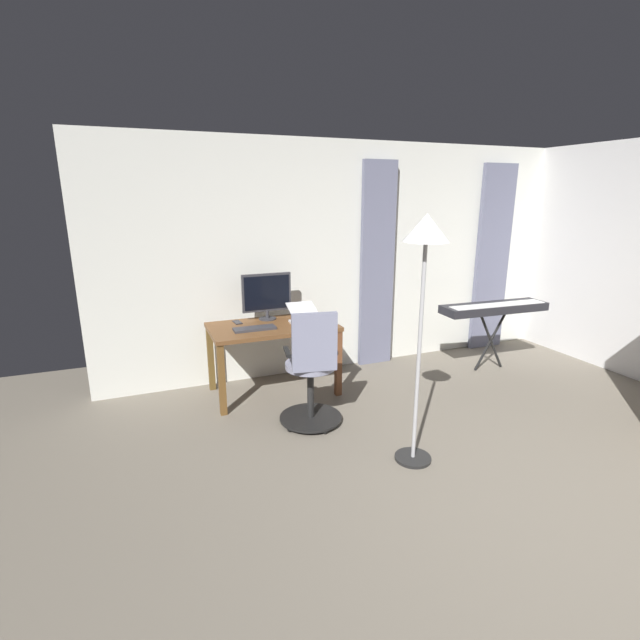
{
  "coord_description": "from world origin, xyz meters",
  "views": [
    {
      "loc": [
        2.26,
        1.4,
        1.98
      ],
      "look_at": [
        0.78,
        -2.29,
        0.9
      ],
      "focal_mm": 25.95,
      "sensor_mm": 36.0,
      "label": 1
    }
  ],
  "objects_px": {
    "laptop": "(304,317)",
    "computer_mouse": "(295,314)",
    "computer_monitor": "(267,294)",
    "computer_keyboard": "(255,329)",
    "floor_lamp": "(425,258)",
    "piano_keyboard": "(494,309)",
    "desk": "(273,334)",
    "office_chair": "(312,373)",
    "cell_phone_face_up": "(237,322)"
  },
  "relations": [
    {
      "from": "laptop",
      "to": "computer_mouse",
      "type": "bearing_deg",
      "value": -87.56
    },
    {
      "from": "computer_monitor",
      "to": "computer_keyboard",
      "type": "relative_size",
      "value": 1.27
    },
    {
      "from": "computer_keyboard",
      "to": "floor_lamp",
      "type": "xyz_separation_m",
      "value": [
        -0.84,
        1.52,
        0.82
      ]
    },
    {
      "from": "laptop",
      "to": "computer_monitor",
      "type": "bearing_deg",
      "value": -36.36
    },
    {
      "from": "computer_mouse",
      "to": "piano_keyboard",
      "type": "bearing_deg",
      "value": 165.78
    },
    {
      "from": "desk",
      "to": "laptop",
      "type": "distance_m",
      "value": 0.36
    },
    {
      "from": "office_chair",
      "to": "laptop",
      "type": "xyz_separation_m",
      "value": [
        -0.22,
        -0.79,
        0.28
      ]
    },
    {
      "from": "floor_lamp",
      "to": "computer_monitor",
      "type": "bearing_deg",
      "value": -71.55
    },
    {
      "from": "desk",
      "to": "office_chair",
      "type": "height_order",
      "value": "office_chair"
    },
    {
      "from": "desk",
      "to": "cell_phone_face_up",
      "type": "height_order",
      "value": "cell_phone_face_up"
    },
    {
      "from": "computer_keyboard",
      "to": "computer_mouse",
      "type": "xyz_separation_m",
      "value": [
        -0.53,
        -0.35,
        0.01
      ]
    },
    {
      "from": "desk",
      "to": "office_chair",
      "type": "distance_m",
      "value": 0.83
    },
    {
      "from": "computer_monitor",
      "to": "floor_lamp",
      "type": "bearing_deg",
      "value": 108.45
    },
    {
      "from": "computer_keyboard",
      "to": "laptop",
      "type": "relative_size",
      "value": 1.09
    },
    {
      "from": "cell_phone_face_up",
      "to": "computer_mouse",
      "type": "bearing_deg",
      "value": 178.74
    },
    {
      "from": "office_chair",
      "to": "computer_monitor",
      "type": "bearing_deg",
      "value": 105.73
    },
    {
      "from": "desk",
      "to": "floor_lamp",
      "type": "distance_m",
      "value": 1.97
    },
    {
      "from": "desk",
      "to": "laptop",
      "type": "height_order",
      "value": "laptop"
    },
    {
      "from": "computer_mouse",
      "to": "cell_phone_face_up",
      "type": "relative_size",
      "value": 0.69
    },
    {
      "from": "office_chair",
      "to": "floor_lamp",
      "type": "xyz_separation_m",
      "value": [
        -0.53,
        0.81,
        1.06
      ]
    },
    {
      "from": "computer_monitor",
      "to": "floor_lamp",
      "type": "xyz_separation_m",
      "value": [
        -0.62,
        1.85,
        0.57
      ]
    },
    {
      "from": "computer_mouse",
      "to": "floor_lamp",
      "type": "height_order",
      "value": "floor_lamp"
    },
    {
      "from": "cell_phone_face_up",
      "to": "piano_keyboard",
      "type": "relative_size",
      "value": 0.11
    },
    {
      "from": "cell_phone_face_up",
      "to": "floor_lamp",
      "type": "height_order",
      "value": "floor_lamp"
    },
    {
      "from": "cell_phone_face_up",
      "to": "computer_keyboard",
      "type": "bearing_deg",
      "value": 103.14
    },
    {
      "from": "office_chair",
      "to": "desk",
      "type": "bearing_deg",
      "value": 108.08
    },
    {
      "from": "desk",
      "to": "piano_keyboard",
      "type": "height_order",
      "value": "piano_keyboard"
    },
    {
      "from": "desk",
      "to": "computer_monitor",
      "type": "bearing_deg",
      "value": -93.17
    },
    {
      "from": "floor_lamp",
      "to": "computer_mouse",
      "type": "bearing_deg",
      "value": -80.75
    },
    {
      "from": "office_chair",
      "to": "piano_keyboard",
      "type": "height_order",
      "value": "office_chair"
    },
    {
      "from": "cell_phone_face_up",
      "to": "laptop",
      "type": "bearing_deg",
      "value": 154.84
    },
    {
      "from": "computer_keyboard",
      "to": "laptop",
      "type": "distance_m",
      "value": 0.54
    },
    {
      "from": "computer_keyboard",
      "to": "piano_keyboard",
      "type": "height_order",
      "value": "piano_keyboard"
    },
    {
      "from": "computer_monitor",
      "to": "office_chair",
      "type": "bearing_deg",
      "value": 95.07
    },
    {
      "from": "computer_mouse",
      "to": "desk",
      "type": "bearing_deg",
      "value": 37.54
    },
    {
      "from": "laptop",
      "to": "cell_phone_face_up",
      "type": "height_order",
      "value": "laptop"
    },
    {
      "from": "computer_keyboard",
      "to": "floor_lamp",
      "type": "relative_size",
      "value": 0.22
    },
    {
      "from": "computer_keyboard",
      "to": "laptop",
      "type": "xyz_separation_m",
      "value": [
        -0.53,
        -0.08,
        0.04
      ]
    },
    {
      "from": "laptop",
      "to": "floor_lamp",
      "type": "relative_size",
      "value": 0.2
    },
    {
      "from": "computer_monitor",
      "to": "piano_keyboard",
      "type": "distance_m",
      "value": 2.58
    },
    {
      "from": "office_chair",
      "to": "floor_lamp",
      "type": "height_order",
      "value": "floor_lamp"
    },
    {
      "from": "computer_monitor",
      "to": "piano_keyboard",
      "type": "relative_size",
      "value": 0.4
    },
    {
      "from": "laptop",
      "to": "piano_keyboard",
      "type": "height_order",
      "value": "laptop"
    },
    {
      "from": "office_chair",
      "to": "floor_lamp",
      "type": "relative_size",
      "value": 0.57
    },
    {
      "from": "office_chair",
      "to": "piano_keyboard",
      "type": "distance_m",
      "value": 2.48
    },
    {
      "from": "office_chair",
      "to": "computer_mouse",
      "type": "xyz_separation_m",
      "value": [
        -0.22,
        -1.06,
        0.25
      ]
    },
    {
      "from": "office_chair",
      "to": "computer_monitor",
      "type": "distance_m",
      "value": 1.16
    },
    {
      "from": "desk",
      "to": "computer_mouse",
      "type": "relative_size",
      "value": 12.45
    },
    {
      "from": "cell_phone_face_up",
      "to": "piano_keyboard",
      "type": "distance_m",
      "value": 2.87
    },
    {
      "from": "office_chair",
      "to": "computer_mouse",
      "type": "bearing_deg",
      "value": 88.93
    }
  ]
}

